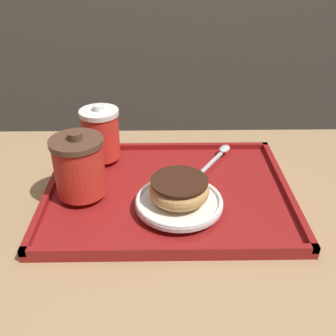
# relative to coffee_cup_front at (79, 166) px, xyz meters

# --- Properties ---
(cafe_table) EXTENTS (1.08, 0.65, 0.75)m
(cafe_table) POSITION_rel_coffee_cup_front_xyz_m (0.20, -0.01, -0.23)
(cafe_table) COLOR tan
(cafe_table) RESTS_ON ground_plane
(serving_tray) EXTENTS (0.47, 0.36, 0.02)m
(serving_tray) POSITION_rel_coffee_cup_front_xyz_m (0.16, 0.02, -0.07)
(serving_tray) COLOR maroon
(serving_tray) RESTS_ON cafe_table
(coffee_cup_front) EXTENTS (0.10, 0.10, 0.12)m
(coffee_cup_front) POSITION_rel_coffee_cup_front_xyz_m (0.00, 0.00, 0.00)
(coffee_cup_front) COLOR red
(coffee_cup_front) RESTS_ON serving_tray
(coffee_cup_rear) EXTENTS (0.08, 0.08, 0.12)m
(coffee_cup_rear) POSITION_rel_coffee_cup_front_xyz_m (0.02, 0.14, -0.00)
(coffee_cup_rear) COLOR red
(coffee_cup_rear) RESTS_ON serving_tray
(plate_with_chocolate_donut) EXTENTS (0.16, 0.16, 0.01)m
(plate_with_chocolate_donut) POSITION_rel_coffee_cup_front_xyz_m (0.18, -0.05, -0.05)
(plate_with_chocolate_donut) COLOR white
(plate_with_chocolate_donut) RESTS_ON serving_tray
(donut_chocolate_glazed) EXTENTS (0.11, 0.11, 0.04)m
(donut_chocolate_glazed) POSITION_rel_coffee_cup_front_xyz_m (0.18, -0.05, -0.02)
(donut_chocolate_glazed) COLOR tan
(donut_chocolate_glazed) RESTS_ON plate_with_chocolate_donut
(spoon) EXTENTS (0.08, 0.12, 0.01)m
(spoon) POSITION_rel_coffee_cup_front_xyz_m (0.28, 0.14, -0.05)
(spoon) COLOR silver
(spoon) RESTS_ON serving_tray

